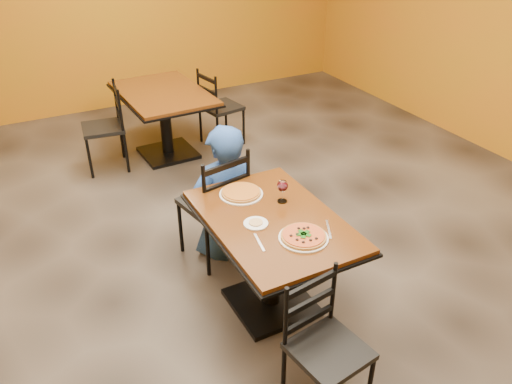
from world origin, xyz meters
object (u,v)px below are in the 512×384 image
chair_second_right (221,107)px  side_plate (256,223)px  chair_main_far (213,203)px  chair_main_near (329,352)px  table_main (272,242)px  pizza_main (304,236)px  chair_second_left (103,128)px  diner (224,190)px  plate_far (241,194)px  plate_main (303,238)px  wine_glass (282,190)px  pizza_far (241,192)px  table_second (164,108)px

chair_second_right → side_plate: chair_second_right is taller
chair_main_far → chair_main_near: bearing=78.3°
table_main → chair_main_near: (-0.13, -0.87, -0.13)m
table_main → pizza_main: (0.06, -0.29, 0.21)m
chair_second_left → diner: 1.99m
chair_second_right → chair_main_far: bearing=144.1°
diner → plate_far: diner is taller
plate_main → table_main: bearing=100.9°
chair_main_near → wine_glass: size_ratio=4.70×
plate_main → chair_second_right: bearing=75.2°
pizza_main → pizza_far: same height
diner → plate_far: bearing=83.4°
chair_main_near → wine_glass: wine_glass is taller
diner → pizza_far: 0.47m
chair_main_near → plate_main: (0.19, 0.58, 0.33)m
table_second → wine_glass: bearing=-90.0°
plate_far → pizza_far: 0.02m
chair_main_far → plate_far: chair_main_far is taller
table_main → chair_second_left: 2.75m
diner → wine_glass: 0.71m
table_main → table_second: 2.71m
pizza_far → wine_glass: 0.31m
chair_second_right → plate_far: bearing=149.3°
table_second → plate_main: 3.00m
pizza_main → side_plate: 0.33m
table_second → plate_far: plate_far is taller
diner → chair_second_left: bearing=-74.6°
chair_main_far → chair_second_left: 1.99m
chair_main_near → plate_main: bearing=64.0°
pizza_main → wine_glass: (0.11, 0.44, 0.07)m
diner → plate_main: size_ratio=3.59×
diner → plate_main: bearing=93.2°
chair_main_far → side_plate: (-0.02, -0.76, 0.27)m
table_main → chair_second_right: bearing=72.7°
pizza_far → table_main: bearing=-82.2°
pizza_far → plate_main: bearing=-80.8°
chair_second_left → plate_far: (0.47, -2.34, 0.30)m
diner → side_plate: size_ratio=6.95×
chair_main_far → chair_second_left: (-0.41, 1.95, -0.03)m
diner → pizza_far: diner is taller
pizza_main → wine_glass: bearing=76.6°
chair_second_left → diner: (0.52, -1.91, 0.10)m
diner → side_plate: bearing=80.9°
plate_main → pizza_far: bearing=99.2°
table_main → chair_main_near: chair_main_near is taller
chair_main_near → pizza_far: size_ratio=3.02×
table_main → diner: bearing=90.0°
chair_main_far → pizza_main: (0.17, -1.04, 0.29)m
plate_far → side_plate: 0.38m
wine_glass → plate_main: bearing=-103.4°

